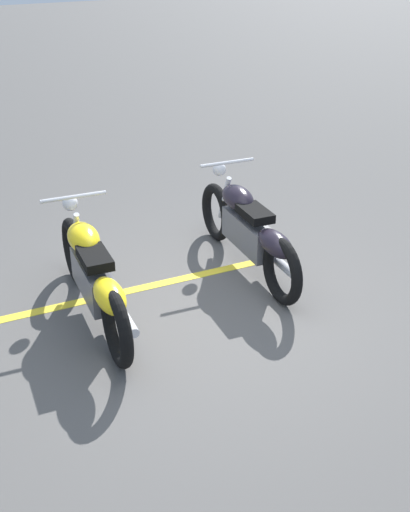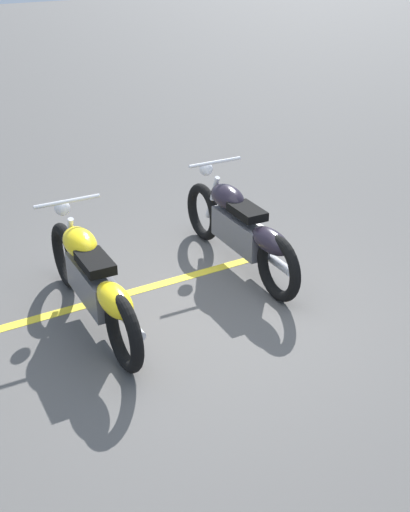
% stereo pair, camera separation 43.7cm
% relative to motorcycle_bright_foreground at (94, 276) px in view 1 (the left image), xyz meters
% --- Properties ---
extents(ground_plane, '(60.00, 60.00, 0.00)m').
position_rel_motorcycle_bright_foreground_xyz_m(ground_plane, '(0.49, 0.88, -0.46)').
color(ground_plane, '#514F4C').
extents(motorcycle_bright_foreground, '(2.23, 0.62, 1.04)m').
position_rel_motorcycle_bright_foreground_xyz_m(motorcycle_bright_foreground, '(0.00, 0.00, 0.00)').
color(motorcycle_bright_foreground, black).
rests_on(motorcycle_bright_foreground, ground).
extents(motorcycle_dark_foreground, '(2.23, 0.62, 1.04)m').
position_rel_motorcycle_bright_foreground_xyz_m(motorcycle_dark_foreground, '(-0.13, 1.76, 0.00)').
color(motorcycle_dark_foreground, black).
rests_on(motorcycle_dark_foreground, ground).
extents(parking_stripe_near, '(0.37, 3.20, 0.01)m').
position_rel_motorcycle_bright_foreground_xyz_m(parking_stripe_near, '(-0.33, 0.50, -0.46)').
color(parking_stripe_near, yellow).
rests_on(parking_stripe_near, ground).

